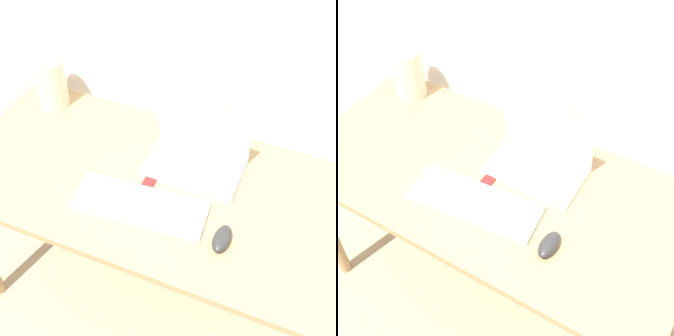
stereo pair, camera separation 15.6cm
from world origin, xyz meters
The scene contains 6 objects.
desk centered at (0.00, 0.35, 0.65)m, with size 1.44×0.70×0.74m.
laptop centered at (0.11, 0.49, 0.79)m, with size 0.34×0.21×0.23m.
keyboard centered at (0.01, 0.23, 0.75)m, with size 0.47×0.20×0.02m.
mouse centered at (0.31, 0.20, 0.76)m, with size 0.05×0.11×0.04m.
vase centered at (-0.56, 0.60, 0.89)m, with size 0.13×0.13×0.30m.
mp3_player centered at (-0.01, 0.34, 0.74)m, with size 0.04×0.06×0.01m.
Camera 2 is at (0.62, -0.57, 1.98)m, focal length 50.00 mm.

